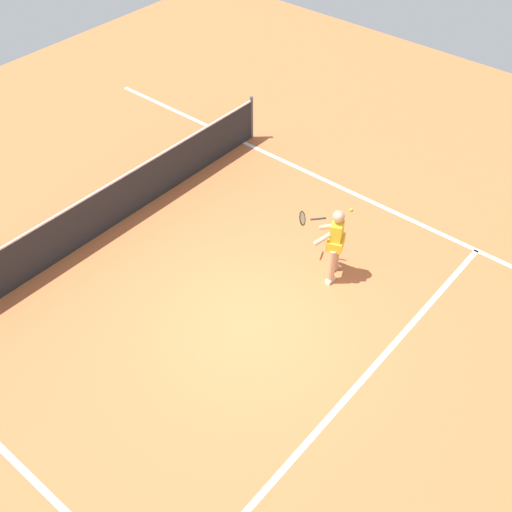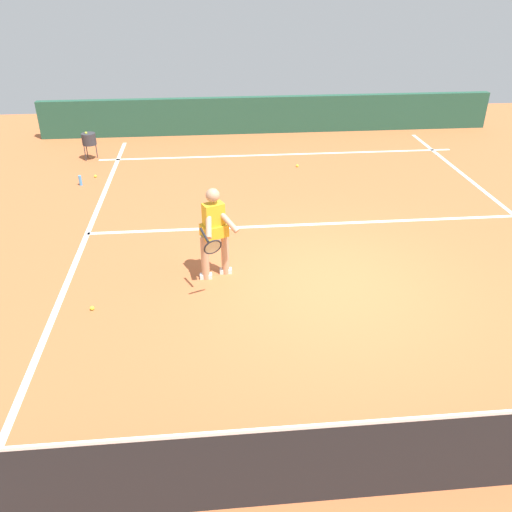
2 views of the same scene
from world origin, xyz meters
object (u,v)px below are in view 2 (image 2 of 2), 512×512
object	(u,v)px
tennis_ball_near	(92,308)
tennis_ball_mid	(95,176)
tennis_ball_far	(297,166)
ball_hopper	(89,139)
water_bottle	(80,180)
tennis_player	(214,231)

from	to	relation	value
tennis_ball_near	tennis_ball_mid	distance (m)	5.82
tennis_ball_mid	tennis_ball_far	bearing A→B (deg)	-176.75
ball_hopper	water_bottle	world-z (taller)	ball_hopper
tennis_ball_far	tennis_player	bearing A→B (deg)	66.97
tennis_ball_mid	water_bottle	xyz separation A→B (m)	(0.25, 0.50, 0.09)
tennis_player	tennis_ball_far	world-z (taller)	tennis_player
tennis_player	water_bottle	distance (m)	5.44
tennis_player	water_bottle	size ratio (longest dim) A/B	6.46
tennis_ball_near	water_bottle	distance (m)	5.38
tennis_player	water_bottle	bearing A→B (deg)	-55.60
tennis_ball_near	water_bottle	world-z (taller)	water_bottle
tennis_player	ball_hopper	bearing A→B (deg)	-63.81
tennis_ball_near	water_bottle	size ratio (longest dim) A/B	0.28
tennis_ball_mid	water_bottle	distance (m)	0.57
tennis_player	tennis_ball_mid	world-z (taller)	tennis_player
tennis_ball_near	tennis_ball_far	world-z (taller)	same
ball_hopper	water_bottle	xyz separation A→B (m)	(-0.08, 1.91, -0.43)
tennis_ball_mid	water_bottle	world-z (taller)	water_bottle
tennis_ball_mid	tennis_player	bearing A→B (deg)	119.47
tennis_player	tennis_ball_far	size ratio (longest dim) A/B	23.48
tennis_ball_near	ball_hopper	world-z (taller)	ball_hopper
tennis_ball_far	water_bottle	xyz separation A→B (m)	(5.27, 0.79, 0.09)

